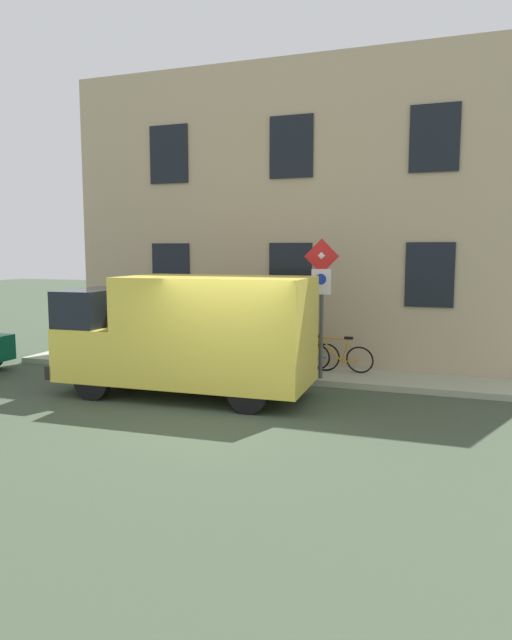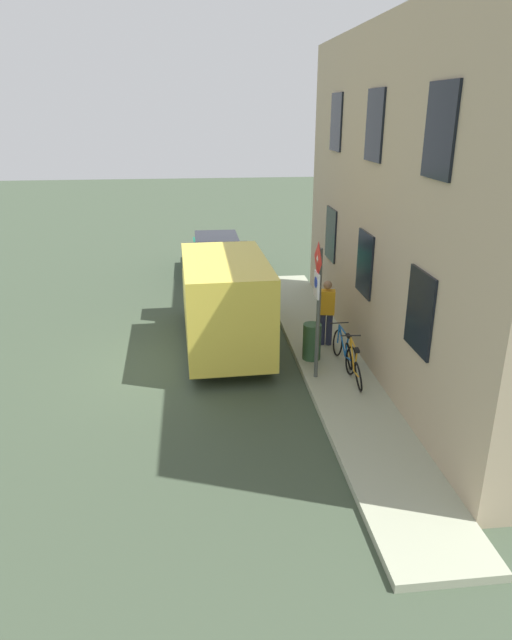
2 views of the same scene
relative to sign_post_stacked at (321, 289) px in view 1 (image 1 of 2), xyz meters
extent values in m
plane|color=#3B4835|center=(-2.90, 1.11, -2.18)|extent=(80.00, 80.00, 0.00)
cube|color=#A0A58A|center=(0.59, 1.11, -2.11)|extent=(1.60, 14.18, 0.14)
cube|color=tan|center=(1.74, 1.11, 1.67)|extent=(0.70, 12.18, 7.69)
cube|color=black|center=(1.37, -2.24, 0.28)|extent=(0.06, 1.10, 1.50)
cube|color=black|center=(1.37, 1.11, 0.28)|extent=(0.06, 1.10, 1.50)
cube|color=black|center=(1.37, 4.46, 0.28)|extent=(0.06, 1.10, 1.50)
cube|color=black|center=(1.37, -2.24, 3.36)|extent=(0.06, 1.10, 1.50)
cube|color=black|center=(1.37, 1.11, 3.36)|extent=(0.06, 1.10, 1.50)
cube|color=black|center=(1.37, 4.46, 3.36)|extent=(0.06, 1.10, 1.50)
cylinder|color=#474C47|center=(0.04, 0.00, -0.54)|extent=(0.09, 0.09, 2.99)
pyramid|color=silver|center=(-0.04, 0.00, 0.70)|extent=(0.05, 0.50, 0.50)
pyramid|color=red|center=(-0.04, 0.00, 0.70)|extent=(0.03, 0.56, 0.56)
cube|color=white|center=(-0.02, 0.00, 0.15)|extent=(0.04, 0.44, 0.56)
cylinder|color=#1933B2|center=(-0.05, 0.00, 0.21)|extent=(0.01, 0.24, 0.24)
cube|color=yellow|center=(-1.89, 1.73, -0.77)|extent=(2.12, 3.86, 2.18)
cube|color=yellow|center=(-1.98, 4.33, -1.30)|extent=(2.05, 1.47, 1.10)
cube|color=black|center=(-1.98, 4.54, -0.40)|extent=(1.95, 1.04, 0.84)
cube|color=black|center=(-2.00, 5.08, -1.67)|extent=(2.00, 0.23, 0.28)
cylinder|color=black|center=(-2.85, 4.06, -1.80)|extent=(0.24, 0.77, 0.76)
cylinder|color=black|center=(-1.09, 4.12, -1.80)|extent=(0.24, 0.77, 0.76)
cylinder|color=black|center=(-2.74, 0.74, -1.80)|extent=(0.24, 0.77, 0.76)
cylinder|color=black|center=(-0.98, 0.80, -1.80)|extent=(0.24, 0.77, 0.76)
torus|color=black|center=(0.88, 0.29, -1.71)|extent=(0.20, 0.67, 0.66)
torus|color=black|center=(0.80, -0.76, -1.71)|extent=(0.20, 0.67, 0.66)
cylinder|color=orange|center=(0.85, -0.05, -1.50)|extent=(0.08, 0.60, 0.60)
cylinder|color=orange|center=(0.85, -0.13, -1.23)|extent=(0.09, 0.73, 0.07)
cylinder|color=orange|center=(0.83, -0.41, -1.52)|extent=(0.05, 0.19, 0.55)
cylinder|color=orange|center=(0.82, -0.55, -1.75)|extent=(0.07, 0.43, 0.12)
cylinder|color=orange|center=(0.88, 0.26, -1.46)|extent=(0.04, 0.09, 0.50)
cube|color=black|center=(0.82, -0.49, -1.21)|extent=(0.10, 0.21, 0.06)
cylinder|color=#262626|center=(0.88, 0.24, -1.16)|extent=(0.46, 0.07, 0.03)
torus|color=black|center=(0.82, 1.11, -1.71)|extent=(0.15, 0.66, 0.66)
torus|color=black|center=(0.86, 0.06, -1.71)|extent=(0.15, 0.66, 0.66)
cylinder|color=#145EB5|center=(0.83, 0.77, -1.50)|extent=(0.06, 0.60, 0.60)
cylinder|color=#145EB5|center=(0.83, 0.69, -1.23)|extent=(0.07, 0.73, 0.07)
cylinder|color=#145EB5|center=(0.85, 0.41, -1.52)|extent=(0.04, 0.19, 0.55)
cylinder|color=#145EB5|center=(0.85, 0.27, -1.75)|extent=(0.05, 0.43, 0.12)
cylinder|color=#145EB5|center=(0.82, 1.08, -1.46)|extent=(0.04, 0.09, 0.50)
cube|color=black|center=(0.85, 0.33, -1.21)|extent=(0.09, 0.20, 0.06)
cylinder|color=#262626|center=(0.82, 1.06, -1.16)|extent=(0.46, 0.05, 0.03)
cylinder|color=#262B47|center=(0.59, 1.83, -1.61)|extent=(0.16, 0.16, 0.85)
cylinder|color=#262B47|center=(0.76, 1.79, -1.61)|extent=(0.16, 0.16, 0.85)
cube|color=orange|center=(0.67, 1.81, -0.88)|extent=(0.45, 0.34, 0.62)
sphere|color=#936B4C|center=(0.67, 1.81, -0.43)|extent=(0.22, 0.22, 0.22)
cylinder|color=#2D5133|center=(0.14, 0.98, -1.59)|extent=(0.44, 0.44, 0.90)
camera|label=1|loc=(-12.55, -2.89, 0.85)|focal=32.33mm
camera|label=2|loc=(-2.60, -11.19, 3.67)|focal=31.16mm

